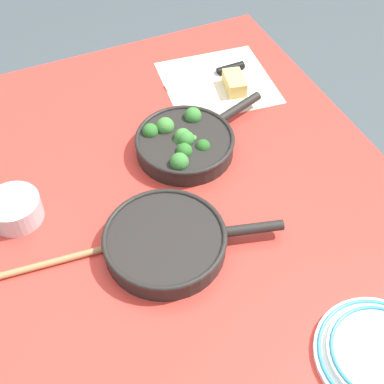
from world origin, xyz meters
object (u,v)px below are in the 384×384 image
at_px(prep_bowl_steel, 15,209).
at_px(dinner_plate_stack, 380,355).
at_px(wooden_spoon, 96,251).
at_px(grater_knife, 217,73).
at_px(skillet_eggs, 166,241).
at_px(skillet_broccoli, 185,142).
at_px(cheese_block, 234,83).

bearing_deg(prep_bowl_steel, dinner_plate_stack, -138.15).
relative_size(wooden_spoon, dinner_plate_stack, 1.67).
relative_size(grater_knife, dinner_plate_stack, 1.02).
bearing_deg(skillet_eggs, skillet_broccoli, 74.10).
xyz_separation_m(skillet_eggs, cheese_block, (0.44, -0.39, -0.00)).
relative_size(skillet_eggs, grater_knife, 1.56).
bearing_deg(skillet_broccoli, dinner_plate_stack, -99.20).
relative_size(skillet_broccoli, wooden_spoon, 0.95).
xyz_separation_m(grater_knife, dinner_plate_stack, (-0.91, 0.10, 0.00)).
height_order(skillet_broccoli, prep_bowl_steel, skillet_broccoli).
relative_size(cheese_block, prep_bowl_steel, 0.82).
height_order(grater_knife, prep_bowl_steel, prep_bowl_steel).
relative_size(grater_knife, prep_bowl_steel, 2.06).
height_order(skillet_broccoli, cheese_block, skillet_broccoli).
height_order(skillet_eggs, dinner_plate_stack, skillet_eggs).
xyz_separation_m(skillet_broccoli, grater_knife, (0.26, -0.21, -0.02)).
height_order(wooden_spoon, cheese_block, cheese_block).
bearing_deg(skillet_broccoli, wooden_spoon, -163.73).
distance_m(dinner_plate_stack, prep_bowl_steel, 0.83).
bearing_deg(wooden_spoon, skillet_eggs, -14.12).
relative_size(dinner_plate_stack, prep_bowl_steel, 2.02).
distance_m(cheese_block, prep_bowl_steel, 0.71).
distance_m(skillet_eggs, dinner_plate_stack, 0.48).
bearing_deg(dinner_plate_stack, skillet_eggs, 34.42).
distance_m(cheese_block, dinner_plate_stack, 0.85).
bearing_deg(prep_bowl_steel, skillet_broccoli, -84.33).
height_order(cheese_block, dinner_plate_stack, cheese_block).
height_order(skillet_eggs, prep_bowl_steel, prep_bowl_steel).
bearing_deg(grater_knife, prep_bowl_steel, 23.94).
xyz_separation_m(wooden_spoon, cheese_block, (0.39, -0.53, 0.01)).
xyz_separation_m(grater_knife, prep_bowl_steel, (-0.30, 0.65, 0.02)).
distance_m(skillet_eggs, grater_knife, 0.64).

